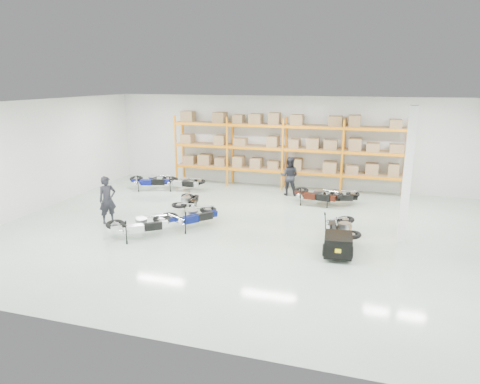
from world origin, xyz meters
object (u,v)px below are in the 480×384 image
(moto_back_d, at_px, (317,192))
(moto_touring_right, at_px, (342,224))
(moto_back_a, at_px, (151,178))
(person_left, at_px, (107,200))
(moto_black_far_left, at_px, (188,199))
(moto_back_c, at_px, (337,193))
(person_back, at_px, (289,176))
(moto_back_b, at_px, (184,180))
(moto_blue_centre, at_px, (192,212))
(trailer, at_px, (338,245))
(moto_silver_left, at_px, (140,221))

(moto_back_d, bearing_deg, moto_touring_right, -148.81)
(moto_back_a, distance_m, moto_back_d, 8.11)
(moto_touring_right, bearing_deg, person_left, 174.63)
(moto_black_far_left, distance_m, moto_back_c, 6.39)
(moto_black_far_left, relative_size, moto_back_c, 0.95)
(moto_back_d, distance_m, person_back, 1.92)
(moto_touring_right, distance_m, moto_back_b, 9.07)
(moto_back_c, relative_size, person_left, 0.96)
(moto_blue_centre, relative_size, trailer, 1.09)
(moto_silver_left, height_order, moto_back_a, moto_back_a)
(moto_blue_centre, distance_m, moto_back_a, 6.14)
(moto_silver_left, height_order, trailer, moto_silver_left)
(trailer, distance_m, moto_back_c, 5.78)
(person_left, distance_m, person_back, 8.32)
(person_back, bearing_deg, moto_touring_right, 119.05)
(moto_back_b, bearing_deg, moto_silver_left, -168.14)
(trailer, xyz_separation_m, moto_back_b, (-7.84, 6.15, 0.12))
(moto_back_d, bearing_deg, person_left, 135.68)
(moto_silver_left, xyz_separation_m, moto_back_d, (5.32, 5.71, -0.01))
(moto_silver_left, bearing_deg, moto_back_c, -84.26)
(moto_touring_right, bearing_deg, trailer, -100.36)
(moto_back_c, bearing_deg, trailer, 170.18)
(person_back, bearing_deg, moto_back_a, 9.10)
(moto_back_b, relative_size, moto_back_d, 0.93)
(moto_back_a, distance_m, person_left, 5.10)
(moto_back_a, xyz_separation_m, moto_back_c, (8.96, -0.11, -0.06))
(moto_silver_left, distance_m, person_left, 2.19)
(moto_back_c, bearing_deg, moto_silver_left, 119.25)
(moto_blue_centre, xyz_separation_m, moto_back_d, (4.00, 4.26, 0.00))
(trailer, bearing_deg, moto_back_c, 90.68)
(moto_back_b, relative_size, person_back, 0.97)
(moto_back_d, xyz_separation_m, person_back, (-1.43, 1.25, 0.33))
(moto_back_a, height_order, moto_back_d, moto_back_a)
(moto_back_c, bearing_deg, moto_back_b, 72.42)
(moto_touring_right, height_order, moto_back_d, moto_back_d)
(moto_back_a, bearing_deg, moto_back_d, -108.65)
(moto_back_c, distance_m, moto_back_d, 0.88)
(trailer, distance_m, moto_back_b, 9.97)
(moto_back_b, height_order, moto_back_d, moto_back_d)
(moto_touring_right, relative_size, moto_back_d, 0.96)
(person_left, bearing_deg, moto_blue_centre, -44.95)
(moto_touring_right, distance_m, moto_back_c, 4.19)
(trailer, distance_m, person_left, 8.62)
(moto_blue_centre, height_order, moto_back_d, same)
(moto_touring_right, height_order, trailer, moto_touring_right)
(moto_back_a, xyz_separation_m, moto_back_d, (8.11, -0.31, -0.01))
(person_back, bearing_deg, trailer, 113.20)
(moto_black_far_left, height_order, moto_back_b, moto_back_b)
(moto_blue_centre, height_order, person_left, person_left)
(moto_blue_centre, relative_size, moto_touring_right, 1.04)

